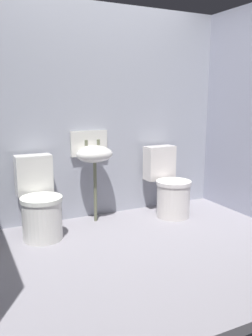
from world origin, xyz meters
The scene contains 5 objects.
ground_plane centered at (0.00, 0.00, -0.04)m, with size 3.51×2.49×0.08m, color gray.
wall_back centered at (0.00, 1.10, 1.17)m, with size 3.51×0.10×2.34m, color #A1A4B2.
toilet_left centered at (-0.73, 0.70, 0.32)m, with size 0.40×0.59×0.78m.
toilet_right centered at (0.77, 0.70, 0.32)m, with size 0.41×0.60×0.78m.
sink centered at (-0.09, 0.88, 0.75)m, with size 0.42×0.35×0.99m.
Camera 1 is at (-1.41, -2.64, 1.35)m, focal length 37.60 mm.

